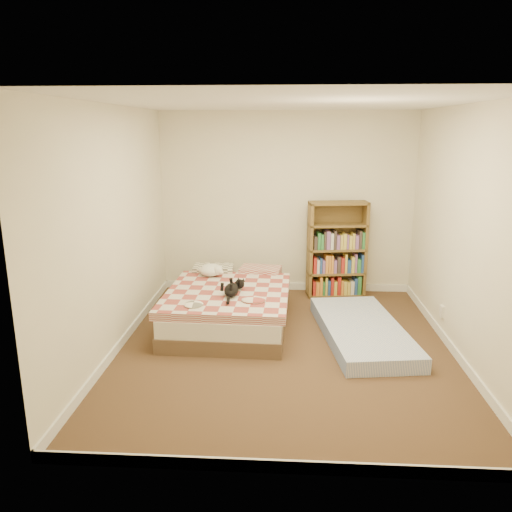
# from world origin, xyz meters

# --- Properties ---
(room) EXTENTS (3.51, 4.01, 2.51)m
(room) POSITION_xyz_m (0.00, 0.00, 1.20)
(room) COLOR #4F3622
(room) RESTS_ON ground
(bed) EXTENTS (1.44, 1.93, 0.51)m
(bed) POSITION_xyz_m (-0.66, 0.69, 0.23)
(bed) COLOR brown
(bed) RESTS_ON room
(bookshelf) EXTENTS (0.82, 0.37, 1.32)m
(bookshelf) POSITION_xyz_m (0.70, 1.79, 0.50)
(bookshelf) COLOR brown
(bookshelf) RESTS_ON room
(floor_mattress) EXTENTS (1.06, 1.91, 0.16)m
(floor_mattress) POSITION_xyz_m (0.86, 0.32, 0.08)
(floor_mattress) COLOR #7B92CE
(floor_mattress) RESTS_ON room
(black_cat) EXTENTS (0.29, 0.61, 0.14)m
(black_cat) POSITION_xyz_m (-0.60, 0.41, 0.51)
(black_cat) COLOR black
(black_cat) RESTS_ON bed
(white_dog) EXTENTS (0.32, 0.35, 0.15)m
(white_dog) POSITION_xyz_m (-0.94, 1.11, 0.53)
(white_dog) COLOR white
(white_dog) RESTS_ON bed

